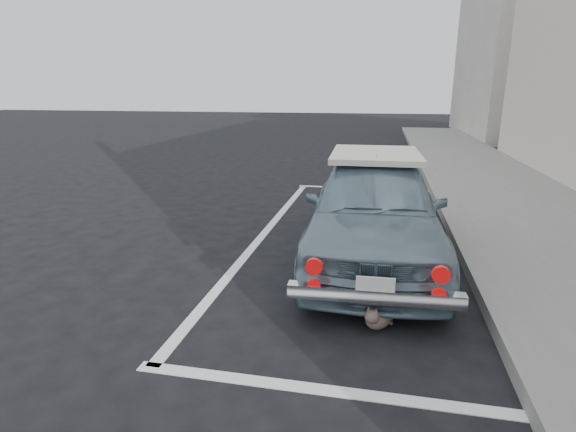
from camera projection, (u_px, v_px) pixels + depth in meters
name	position (u px, v px, depth m)	size (l,w,h in m)	color
ground	(279.00, 346.00, 3.79)	(80.00, 80.00, 0.00)	black
building_far	(513.00, 46.00, 20.32)	(3.50, 10.00, 8.00)	#AFA79F
pline_rear	(331.00, 391.00, 3.22)	(3.00, 0.12, 0.01)	silver
pline_front	(367.00, 189.00, 9.82)	(3.00, 0.12, 0.01)	silver
pline_side	(265.00, 233.00, 6.79)	(0.12, 7.00, 0.01)	silver
retro_coupe	(374.00, 206.00, 5.63)	(1.73, 4.02, 1.35)	gray
cat	(378.00, 316.00, 4.05)	(0.33, 0.45, 0.26)	brown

